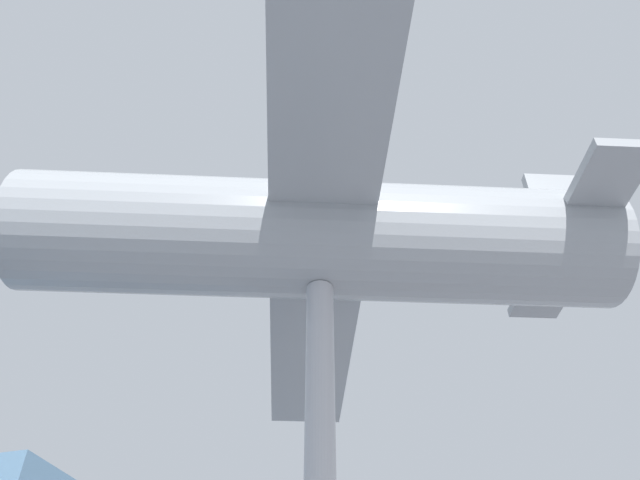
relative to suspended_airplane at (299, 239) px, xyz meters
name	(u,v)px	position (x,y,z in m)	size (l,w,h in m)	color
suspended_airplane	(299,239)	(0.00, 0.00, 0.00)	(14.44, 12.15, 2.86)	#93999E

